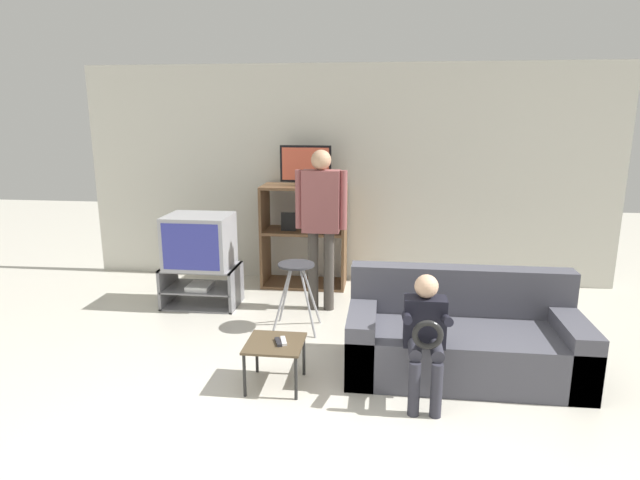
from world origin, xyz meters
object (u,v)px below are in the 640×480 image
object	(u,v)px
media_shelf	(304,235)
television_flat	(306,167)
tv_stand	(202,286)
television_main	(199,241)
person_seated_child	(425,330)
remote_control_white	(284,341)
couch	(462,339)
snack_table	(275,347)
folding_stool	(296,276)
remote_control_black	(278,342)
person_standing_adult	(321,214)

from	to	relation	value
media_shelf	television_flat	distance (m)	0.81
tv_stand	media_shelf	bearing A→B (deg)	39.64
television_main	media_shelf	size ratio (longest dim) A/B	0.56
television_flat	person_seated_child	distance (m)	2.97
remote_control_white	television_flat	bearing A→B (deg)	77.50
person_seated_child	television_main	bearing A→B (deg)	142.90
remote_control_white	couch	world-z (taller)	couch
snack_table	tv_stand	bearing A→B (deg)	125.06
couch	remote_control_white	bearing A→B (deg)	-163.37
television_main	person_seated_child	bearing A→B (deg)	-37.10
remote_control_white	television_main	bearing A→B (deg)	109.81
television_main	person_seated_child	world-z (taller)	television_main
television_flat	couch	bearing A→B (deg)	-52.53
snack_table	remote_control_white	distance (m)	0.08
folding_stool	person_seated_child	distance (m)	1.62
remote_control_black	person_seated_child	bearing A→B (deg)	-23.70
remote_control_black	couch	distance (m)	1.48
folding_stool	remote_control_black	distance (m)	1.12
tv_stand	folding_stool	xyz separation A→B (m)	(1.13, -0.54, 0.32)
television_flat	snack_table	xyz separation A→B (m)	(0.13, -2.47, -1.12)
television_main	media_shelf	bearing A→B (deg)	39.91
television_main	tv_stand	bearing A→B (deg)	100.17
television_flat	person_standing_adult	bearing A→B (deg)	-70.88
remote_control_black	remote_control_white	distance (m)	0.04
tv_stand	folding_stool	size ratio (longest dim) A/B	1.20
media_shelf	folding_stool	bearing A→B (deg)	-84.42
tv_stand	snack_table	distance (m)	2.00
snack_table	person_standing_adult	bearing A→B (deg)	84.96
tv_stand	remote_control_white	size ratio (longest dim) A/B	5.52
remote_control_white	person_standing_adult	world-z (taller)	person_standing_adult
snack_table	remote_control_white	world-z (taller)	remote_control_white
folding_stool	snack_table	xyz separation A→B (m)	(0.02, -1.10, -0.22)
media_shelf	snack_table	world-z (taller)	media_shelf
remote_control_black	remote_control_white	bearing A→B (deg)	13.09
television_main	remote_control_black	size ratio (longest dim) A/B	4.67
television_main	remote_control_white	bearing A→B (deg)	-53.16
tv_stand	remote_control_black	world-z (taller)	tv_stand
television_main	folding_stool	xyz separation A→B (m)	(1.13, -0.53, -0.18)
media_shelf	remote_control_black	bearing A→B (deg)	-85.84
tv_stand	folding_stool	bearing A→B (deg)	-25.45
remote_control_black	television_flat	bearing A→B (deg)	73.27
snack_table	remote_control_black	distance (m)	0.06
television_main	person_standing_adult	xyz separation A→B (m)	(1.29, 0.04, 0.31)
television_main	television_flat	size ratio (longest dim) A/B	1.13
person_standing_adult	person_seated_child	bearing A→B (deg)	-61.27
folding_stool	person_standing_adult	bearing A→B (deg)	73.92
person_standing_adult	snack_table	bearing A→B (deg)	-95.04
tv_stand	person_seated_child	distance (m)	2.85
tv_stand	person_standing_adult	distance (m)	1.53
remote_control_black	person_seated_child	size ratio (longest dim) A/B	0.16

